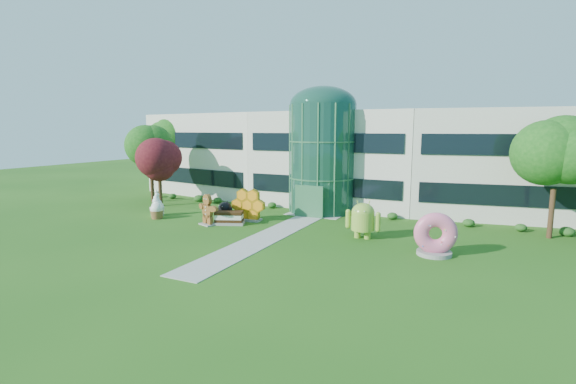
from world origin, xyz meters
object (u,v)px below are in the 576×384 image
at_px(android_green, 363,218).
at_px(donut, 435,233).
at_px(android_black, 225,210).
at_px(gingerbread, 208,209).

relative_size(android_green, donut, 1.10).
height_order(android_green, android_black, android_green).
bearing_deg(donut, android_green, 144.03).
bearing_deg(android_green, gingerbread, -172.20).
bearing_deg(gingerbread, android_green, 27.38).
relative_size(android_black, donut, 0.73).
bearing_deg(gingerbread, android_black, 91.82).
xyz_separation_m(android_black, gingerbread, (-0.56, -1.64, 0.28)).
distance_m(android_black, donut, 16.94).
bearing_deg(android_black, android_green, 14.33).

